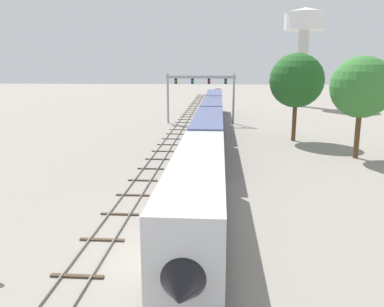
# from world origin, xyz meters

# --- Properties ---
(ground_plane) EXTENTS (400.00, 400.00, 0.00)m
(ground_plane) POSITION_xyz_m (0.00, 0.00, 0.00)
(ground_plane) COLOR gray
(track_main) EXTENTS (2.60, 200.00, 0.16)m
(track_main) POSITION_xyz_m (2.00, 60.00, 0.07)
(track_main) COLOR slate
(track_main) RESTS_ON ground
(track_near) EXTENTS (2.60, 160.00, 0.16)m
(track_near) POSITION_xyz_m (-3.50, 40.00, 0.07)
(track_near) COLOR slate
(track_near) RESTS_ON ground
(passenger_train) EXTENTS (3.04, 77.20, 4.80)m
(passenger_train) POSITION_xyz_m (2.00, 32.09, 2.60)
(passenger_train) COLOR silver
(passenger_train) RESTS_ON ground
(signal_gantry) EXTENTS (12.10, 0.49, 8.63)m
(signal_gantry) POSITION_xyz_m (-0.25, 49.64, 6.29)
(signal_gantry) COLOR #999BA0
(signal_gantry) RESTS_ON ground
(water_tower) EXTENTS (9.92, 9.92, 23.58)m
(water_tower) POSITION_xyz_m (23.19, 81.33, 18.63)
(water_tower) COLOR beige
(water_tower) RESTS_ON ground
(trackside_tree_left) EXTENTS (6.55, 6.55, 10.98)m
(trackside_tree_left) POSITION_xyz_m (18.14, 24.44, 7.68)
(trackside_tree_left) COLOR brown
(trackside_tree_left) RESTS_ON ground
(trackside_tree_mid) EXTENTS (7.11, 7.11, 11.59)m
(trackside_tree_mid) POSITION_xyz_m (13.14, 34.22, 8.01)
(trackside_tree_mid) COLOR brown
(trackside_tree_mid) RESTS_ON ground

